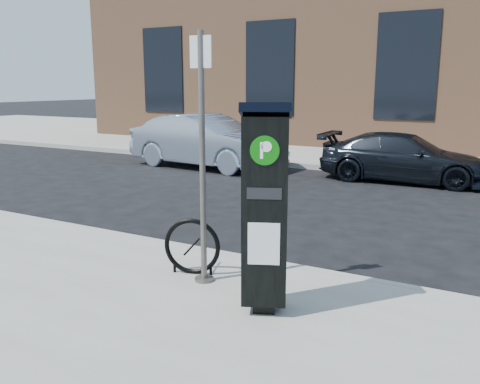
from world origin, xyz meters
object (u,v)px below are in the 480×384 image
Objects in this scene: parking_kiosk at (265,208)px; sign_pole at (202,162)px; bike_rack at (192,247)px; car_dark at (404,158)px; car_silver at (206,141)px.

parking_kiosk is 1.09m from sign_pole.
parking_kiosk reaches higher than bike_rack.
car_dark is (-0.40, 8.78, -0.62)m from parking_kiosk.
sign_pole is at bearing 174.24° from car_dark.
car_silver reaches higher than bike_rack.
bike_rack is at bearing 134.55° from parking_kiosk.
sign_pole reaches higher than car_dark.
parking_kiosk is at bearing -179.26° from car_dark.
bike_rack is 0.15× the size of car_silver.
car_silver reaches higher than car_dark.
parking_kiosk is 0.44× the size of car_silver.
parking_kiosk is 8.81m from car_dark.
parking_kiosk is 3.01× the size of bike_rack.
sign_pole is 9.32m from car_silver.
sign_pole is 0.60× the size of car_silver.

